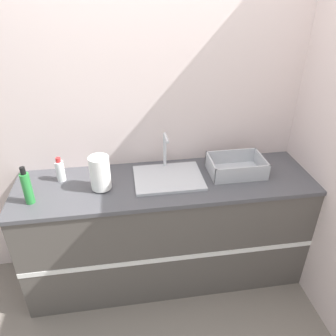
{
  "coord_description": "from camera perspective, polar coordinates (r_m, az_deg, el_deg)",
  "views": [
    {
      "loc": [
        -0.28,
        -1.64,
        2.15
      ],
      "look_at": [
        0.01,
        0.26,
        1.03
      ],
      "focal_mm": 35.0,
      "sensor_mm": 36.0,
      "label": 1
    }
  ],
  "objects": [
    {
      "name": "sink",
      "position": [
        2.33,
        0.03,
        -1.41
      ],
      "size": [
        0.48,
        0.38,
        0.29
      ],
      "color": "silver",
      "rests_on": "counter_cabinet"
    },
    {
      "name": "bottle_green",
      "position": [
        2.22,
        -23.34,
        -3.12
      ],
      "size": [
        0.06,
        0.06,
        0.26
      ],
      "color": "#2D8C3D",
      "rests_on": "counter_cabinet"
    },
    {
      "name": "wall_back",
      "position": [
        2.42,
        -1.43,
        9.8
      ],
      "size": [
        4.49,
        0.06,
        2.6
      ],
      "color": "silver",
      "rests_on": "ground_plane"
    },
    {
      "name": "bottle_white_spray",
      "position": [
        2.4,
        -18.27,
        -0.4
      ],
      "size": [
        0.06,
        0.06,
        0.18
      ],
      "color": "white",
      "rests_on": "counter_cabinet"
    },
    {
      "name": "counter_cabinet",
      "position": [
        2.59,
        -0.24,
        -10.68
      ],
      "size": [
        2.11,
        0.61,
        0.91
      ],
      "color": "#514C47",
      "rests_on": "ground_plane"
    },
    {
      "name": "paper_towel_roll",
      "position": [
        2.21,
        -11.75,
        -0.88
      ],
      "size": [
        0.14,
        0.14,
        0.24
      ],
      "color": "#4C4C51",
      "rests_on": "counter_cabinet"
    },
    {
      "name": "ground_plane",
      "position": [
        2.72,
        0.76,
        -21.93
      ],
      "size": [
        12.0,
        12.0,
        0.0
      ],
      "primitive_type": "plane",
      "color": "slate"
    },
    {
      "name": "dish_rack",
      "position": [
        2.44,
        11.75,
        0.03
      ],
      "size": [
        0.39,
        0.28,
        0.12
      ],
      "color": "#B7BABF",
      "rests_on": "counter_cabinet"
    },
    {
      "name": "wall_right",
      "position": [
        2.51,
        25.02,
        7.64
      ],
      "size": [
        0.06,
        2.58,
        2.6
      ],
      "color": "silver",
      "rests_on": "ground_plane"
    }
  ]
}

